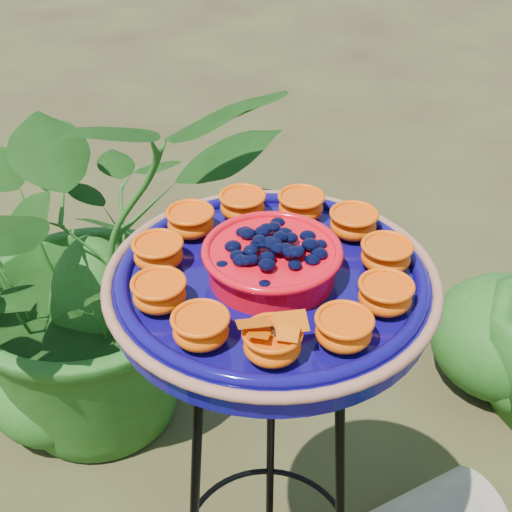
# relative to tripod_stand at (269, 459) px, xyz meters

# --- Properties ---
(tripod_stand) EXTENTS (0.36, 0.37, 0.91)m
(tripod_stand) POSITION_rel_tripod_stand_xyz_m (0.00, 0.00, 0.00)
(tripod_stand) COLOR black
(tripod_stand) RESTS_ON ground
(feeder_dish) EXTENTS (0.50, 0.50, 0.11)m
(feeder_dish) POSITION_rel_tripod_stand_xyz_m (-0.00, -0.00, 0.40)
(feeder_dish) COLOR #0D0756
(feeder_dish) RESTS_ON tripod_stand
(shrub_back_left) EXTENTS (1.17, 1.10, 1.03)m
(shrub_back_left) POSITION_rel_tripod_stand_xyz_m (-0.41, 0.69, -0.04)
(shrub_back_left) COLOR #204C14
(shrub_back_left) RESTS_ON ground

